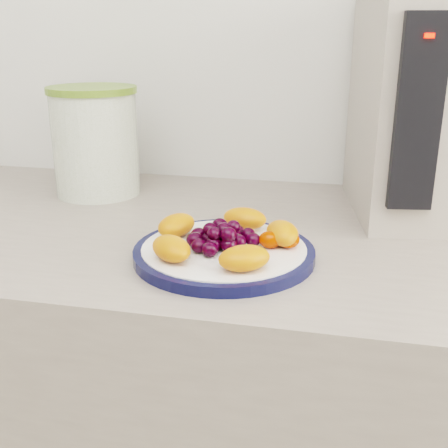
# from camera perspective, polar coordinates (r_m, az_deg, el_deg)

# --- Properties ---
(plate_rim) EXTENTS (0.25, 0.25, 0.01)m
(plate_rim) POSITION_cam_1_polar(r_m,az_deg,el_deg) (0.77, 0.00, -2.99)
(plate_rim) COLOR #0B0F34
(plate_rim) RESTS_ON counter
(plate_face) EXTENTS (0.23, 0.23, 0.02)m
(plate_face) POSITION_cam_1_polar(r_m,az_deg,el_deg) (0.77, 0.00, -2.92)
(plate_face) COLOR white
(plate_face) RESTS_ON counter
(canister) EXTENTS (0.17, 0.17, 0.19)m
(canister) POSITION_cam_1_polar(r_m,az_deg,el_deg) (1.08, -12.91, 7.88)
(canister) COLOR #45611C
(canister) RESTS_ON counter
(canister_lid) EXTENTS (0.18, 0.18, 0.01)m
(canister_lid) POSITION_cam_1_polar(r_m,az_deg,el_deg) (1.07, -13.31, 13.13)
(canister_lid) COLOR olive
(canister_lid) RESTS_ON canister
(appliance_body) EXTENTS (0.25, 0.32, 0.36)m
(appliance_body) POSITION_cam_1_polar(r_m,az_deg,el_deg) (0.99, 19.84, 11.33)
(appliance_body) COLOR #A3998E
(appliance_body) RESTS_ON counter
(appliance_panel) EXTENTS (0.06, 0.03, 0.27)m
(appliance_panel) POSITION_cam_1_polar(r_m,az_deg,el_deg) (0.83, 19.09, 10.46)
(appliance_panel) COLOR black
(appliance_panel) RESTS_ON appliance_body
(appliance_led) EXTENTS (0.01, 0.01, 0.01)m
(appliance_led) POSITION_cam_1_polar(r_m,az_deg,el_deg) (0.81, 20.13, 17.53)
(appliance_led) COLOR #FF0C05
(appliance_led) RESTS_ON appliance_panel
(fruit_plate) EXTENTS (0.22, 0.21, 0.03)m
(fruit_plate) POSITION_cam_1_polar(r_m,az_deg,el_deg) (0.76, 0.20, -1.24)
(fruit_plate) COLOR #D65912
(fruit_plate) RESTS_ON plate_face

